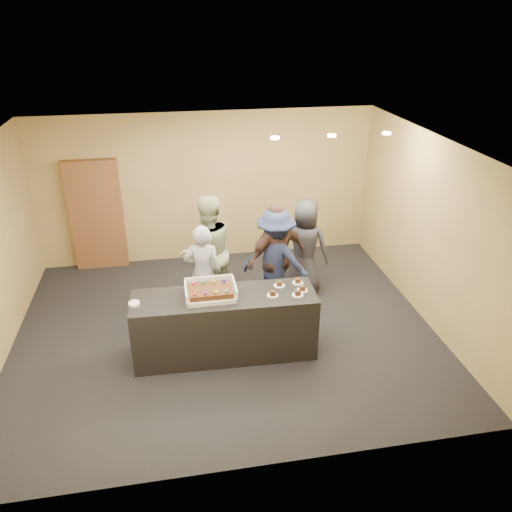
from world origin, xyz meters
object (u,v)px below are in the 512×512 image
object	(u,v)px
storage_cabinet	(97,215)
person_dark_suit	(305,247)
person_server_grey	(203,273)
person_brown_extra	(277,257)
plate_stack	(134,304)
sheet_cake	(211,291)
serving_counter	(225,325)
person_sage_man	(207,252)
person_navy_man	(276,260)
cake_box	(211,293)

from	to	relation	value
storage_cabinet	person_dark_suit	size ratio (longest dim) A/B	1.24
person_server_grey	person_brown_extra	bearing A→B (deg)	-163.89
plate_stack	person_dark_suit	distance (m)	3.00
sheet_cake	person_dark_suit	world-z (taller)	person_dark_suit
plate_stack	serving_counter	bearing A→B (deg)	0.78
plate_stack	person_sage_man	distance (m)	1.68
person_server_grey	person_navy_man	distance (m)	1.12
person_brown_extra	cake_box	bearing A→B (deg)	20.00
cake_box	person_server_grey	bearing A→B (deg)	92.10
sheet_cake	person_server_grey	bearing A→B (deg)	92.02
serving_counter	person_server_grey	bearing A→B (deg)	104.05
person_dark_suit	person_brown_extra	bearing A→B (deg)	65.85
storage_cabinet	person_brown_extra	xyz separation A→B (m)	(2.82, -1.89, -0.13)
person_sage_man	person_navy_man	bearing A→B (deg)	142.50
plate_stack	person_sage_man	xyz separation A→B (m)	(1.04, 1.32, -0.01)
person_sage_man	person_brown_extra	distance (m)	1.06
cake_box	person_dark_suit	size ratio (longest dim) A/B	0.41
storage_cabinet	sheet_cake	world-z (taller)	storage_cabinet
person_navy_man	person_dark_suit	size ratio (longest dim) A/B	1.03
person_server_grey	person_dark_suit	world-z (taller)	person_dark_suit
person_sage_man	person_dark_suit	distance (m)	1.58
serving_counter	person_sage_man	world-z (taller)	person_sage_man
person_brown_extra	serving_counter	bearing A→B (deg)	25.38
person_server_grey	person_navy_man	xyz separation A→B (m)	(1.11, 0.12, 0.06)
cake_box	person_dark_suit	bearing A→B (deg)	40.98
person_sage_man	cake_box	bearing A→B (deg)	63.89
person_server_grey	person_brown_extra	world-z (taller)	person_brown_extra
sheet_cake	person_navy_man	xyz separation A→B (m)	(1.08, 1.04, -0.18)
person_sage_man	person_navy_man	distance (m)	1.04
serving_counter	plate_stack	size ratio (longest dim) A/B	16.92
sheet_cake	person_sage_man	world-z (taller)	person_sage_man
cake_box	person_dark_suit	xyz separation A→B (m)	(1.65, 1.43, -0.15)
cake_box	sheet_cake	distance (m)	0.06
person_navy_man	person_dark_suit	world-z (taller)	person_navy_man
serving_counter	person_sage_man	bearing A→B (deg)	95.86
person_server_grey	person_brown_extra	size ratio (longest dim) A/B	0.89
cake_box	person_navy_man	bearing A→B (deg)	43.44
person_brown_extra	person_dark_suit	xyz separation A→B (m)	(0.54, 0.39, -0.06)
person_sage_man	person_dark_suit	xyz separation A→B (m)	(1.57, 0.15, -0.11)
serving_counter	storage_cabinet	size ratio (longest dim) A/B	1.21
cake_box	person_dark_suit	distance (m)	2.19
serving_counter	person_navy_man	xyz separation A→B (m)	(0.91, 1.04, 0.37)
storage_cabinet	cake_box	size ratio (longest dim) A/B	3.06
person_sage_man	storage_cabinet	bearing A→B (deg)	-65.52
sheet_cake	person_dark_suit	bearing A→B (deg)	41.44
person_sage_man	person_brown_extra	xyz separation A→B (m)	(1.03, -0.24, -0.05)
person_server_grey	person_navy_man	size ratio (longest dim) A/B	0.93
person_brown_extra	person_sage_man	bearing A→B (deg)	-36.58
serving_counter	person_dark_suit	xyz separation A→B (m)	(1.48, 1.45, 0.35)
cake_box	plate_stack	xyz separation A→B (m)	(-0.97, -0.04, -0.03)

